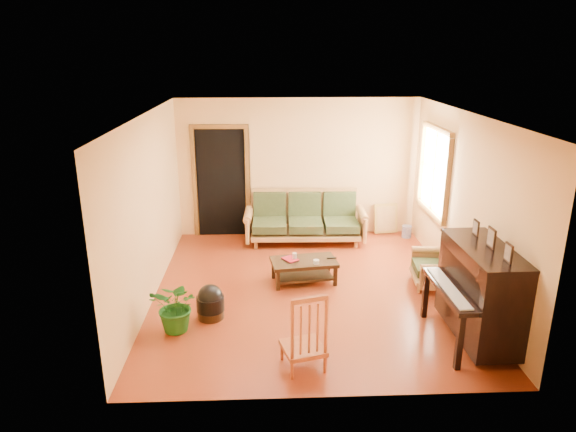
{
  "coord_description": "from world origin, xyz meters",
  "views": [
    {
      "loc": [
        -0.6,
        -6.95,
        3.43
      ],
      "look_at": [
        -0.29,
        0.2,
        1.1
      ],
      "focal_mm": 32.0,
      "sensor_mm": 36.0,
      "label": 1
    }
  ],
  "objects_px": {
    "sofa": "(305,218)",
    "footstool": "(211,306)",
    "coffee_table": "(304,271)",
    "ceramic_crock": "(407,232)",
    "red_chair": "(303,329)",
    "armchair": "(434,263)",
    "potted_plant": "(177,306)",
    "piano": "(480,295)"
  },
  "relations": [
    {
      "from": "red_chair",
      "to": "ceramic_crock",
      "type": "height_order",
      "value": "red_chair"
    },
    {
      "from": "footstool",
      "to": "red_chair",
      "type": "xyz_separation_m",
      "value": [
        1.16,
        -1.16,
        0.3
      ]
    },
    {
      "from": "armchair",
      "to": "potted_plant",
      "type": "xyz_separation_m",
      "value": [
        -3.66,
        -1.16,
        -0.02
      ]
    },
    {
      "from": "armchair",
      "to": "footstool",
      "type": "distance_m",
      "value": 3.39
    },
    {
      "from": "red_chair",
      "to": "potted_plant",
      "type": "distance_m",
      "value": 1.75
    },
    {
      "from": "coffee_table",
      "to": "piano",
      "type": "height_order",
      "value": "piano"
    },
    {
      "from": "piano",
      "to": "footstool",
      "type": "height_order",
      "value": "piano"
    },
    {
      "from": "armchair",
      "to": "ceramic_crock",
      "type": "bearing_deg",
      "value": 91.18
    },
    {
      "from": "potted_plant",
      "to": "footstool",
      "type": "bearing_deg",
      "value": 40.03
    },
    {
      "from": "footstool",
      "to": "sofa",
      "type": "bearing_deg",
      "value": 62.09
    },
    {
      "from": "coffee_table",
      "to": "red_chair",
      "type": "distance_m",
      "value": 2.24
    },
    {
      "from": "sofa",
      "to": "potted_plant",
      "type": "xyz_separation_m",
      "value": [
        -1.85,
        -3.1,
        -0.12
      ]
    },
    {
      "from": "red_chair",
      "to": "potted_plant",
      "type": "bearing_deg",
      "value": 136.35
    },
    {
      "from": "potted_plant",
      "to": "coffee_table",
      "type": "bearing_deg",
      "value": 38.92
    },
    {
      "from": "sofa",
      "to": "ceramic_crock",
      "type": "height_order",
      "value": "sofa"
    },
    {
      "from": "red_chair",
      "to": "potted_plant",
      "type": "relative_size",
      "value": 1.37
    },
    {
      "from": "sofa",
      "to": "potted_plant",
      "type": "bearing_deg",
      "value": -119.44
    },
    {
      "from": "sofa",
      "to": "piano",
      "type": "xyz_separation_m",
      "value": [
        1.85,
        -3.47,
        0.14
      ]
    },
    {
      "from": "armchair",
      "to": "ceramic_crock",
      "type": "relative_size",
      "value": 3.26
    },
    {
      "from": "coffee_table",
      "to": "ceramic_crock",
      "type": "bearing_deg",
      "value": 41.86
    },
    {
      "from": "sofa",
      "to": "coffee_table",
      "type": "relative_size",
      "value": 2.21
    },
    {
      "from": "sofa",
      "to": "red_chair",
      "type": "height_order",
      "value": "red_chair"
    },
    {
      "from": "potted_plant",
      "to": "piano",
      "type": "bearing_deg",
      "value": -5.67
    },
    {
      "from": "coffee_table",
      "to": "footstool",
      "type": "relative_size",
      "value": 2.66
    },
    {
      "from": "red_chair",
      "to": "armchair",
      "type": "bearing_deg",
      "value": 28.35
    },
    {
      "from": "armchair",
      "to": "red_chair",
      "type": "relative_size",
      "value": 0.78
    },
    {
      "from": "armchair",
      "to": "potted_plant",
      "type": "height_order",
      "value": "armchair"
    },
    {
      "from": "sofa",
      "to": "armchair",
      "type": "xyz_separation_m",
      "value": [
        1.8,
        -1.95,
        -0.1
      ]
    },
    {
      "from": "coffee_table",
      "to": "footstool",
      "type": "distance_m",
      "value": 1.69
    },
    {
      "from": "piano",
      "to": "potted_plant",
      "type": "relative_size",
      "value": 2.0
    },
    {
      "from": "armchair",
      "to": "piano",
      "type": "distance_m",
      "value": 1.54
    },
    {
      "from": "sofa",
      "to": "ceramic_crock",
      "type": "relative_size",
      "value": 9.57
    },
    {
      "from": "sofa",
      "to": "footstool",
      "type": "bearing_deg",
      "value": -116.49
    },
    {
      "from": "piano",
      "to": "potted_plant",
      "type": "height_order",
      "value": "piano"
    },
    {
      "from": "ceramic_crock",
      "to": "potted_plant",
      "type": "bearing_deg",
      "value": -139.42
    },
    {
      "from": "sofa",
      "to": "armchair",
      "type": "distance_m",
      "value": 2.65
    },
    {
      "from": "coffee_table",
      "to": "footstool",
      "type": "xyz_separation_m",
      "value": [
        -1.32,
        -1.06,
        -0.0
      ]
    },
    {
      "from": "coffee_table",
      "to": "piano",
      "type": "relative_size",
      "value": 0.71
    },
    {
      "from": "piano",
      "to": "ceramic_crock",
      "type": "relative_size",
      "value": 6.08
    },
    {
      "from": "potted_plant",
      "to": "armchair",
      "type": "bearing_deg",
      "value": 17.56
    },
    {
      "from": "red_chair",
      "to": "footstool",
      "type": "bearing_deg",
      "value": 119.99
    },
    {
      "from": "footstool",
      "to": "potted_plant",
      "type": "relative_size",
      "value": 0.53
    }
  ]
}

